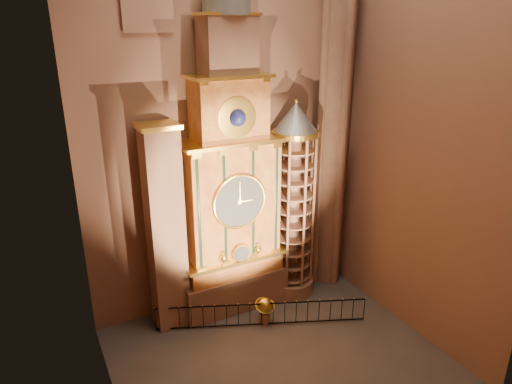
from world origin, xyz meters
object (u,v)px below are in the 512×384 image
portrait_tower (166,230)px  iron_railing (262,314)px  celestial_globe (265,308)px  astronomical_clock (231,188)px  stair_turret (293,204)px

portrait_tower → iron_railing: 6.39m
celestial_globe → astronomical_clock: bearing=107.5°
astronomical_clock → celestial_globe: 6.28m
portrait_tower → stair_turret: stair_turret is taller
stair_turret → iron_railing: bearing=-144.7°
celestial_globe → iron_railing: bearing=-153.9°
portrait_tower → iron_railing: portrait_tower is taller
stair_turret → celestial_globe: stair_turret is taller
astronomical_clock → iron_railing: astronomical_clock is taller
astronomical_clock → portrait_tower: astronomical_clock is taller
iron_railing → celestial_globe: bearing=26.1°
portrait_tower → stair_turret: 6.91m
astronomical_clock → celestial_globe: astronomical_clock is taller
stair_turret → celestial_globe: size_ratio=7.46×
astronomical_clock → stair_turret: astronomical_clock is taller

